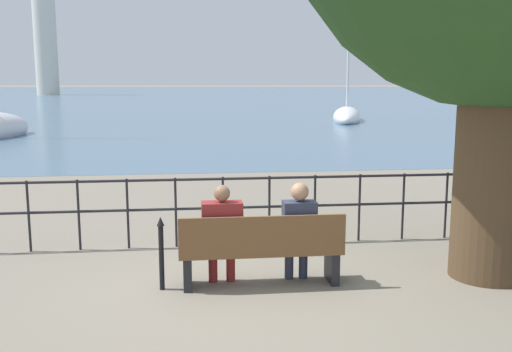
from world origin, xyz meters
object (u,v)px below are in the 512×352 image
park_bench (262,251)px  sailboat_1 (499,113)px  seated_person_left (222,231)px  sailboat_2 (347,116)px  seated_person_right (299,228)px  closed_umbrella (161,249)px  harbor_lighthouse (45,35)px

park_bench → sailboat_1: (20.95, 31.52, -0.11)m
seated_person_left → sailboat_2: 30.62m
park_bench → sailboat_1: sailboat_1 is taller
park_bench → sailboat_1: bearing=56.4°
seated_person_left → seated_person_right: (0.93, 0.00, 0.01)m
closed_umbrella → sailboat_2: (10.43, 29.09, -0.18)m
seated_person_left → closed_umbrella: (-0.72, -0.05, -0.19)m
seated_person_right → sailboat_2: (8.77, 29.03, -0.38)m
park_bench → closed_umbrella: park_bench is taller
seated_person_right → sailboat_1: bearing=56.9°
seated_person_left → sailboat_1: (21.41, 31.44, -0.36)m
seated_person_right → closed_umbrella: size_ratio=1.41×
seated_person_right → harbor_lighthouse: 115.04m
park_bench → harbor_lighthouse: (-28.19, 110.96, 11.12)m
park_bench → seated_person_right: 0.54m
seated_person_left → closed_umbrella: bearing=-175.7°
closed_umbrella → harbor_lighthouse: (-27.00, 110.94, 11.06)m
seated_person_left → harbor_lighthouse: harbor_lighthouse is taller
park_bench → closed_umbrella: bearing=179.0°
harbor_lighthouse → sailboat_1: bearing=-58.3°
park_bench → seated_person_left: bearing=170.7°
seated_person_right → sailboat_2: 30.33m
seated_person_left → sailboat_1: sailboat_1 is taller
closed_umbrella → sailboat_1: (22.14, 31.49, -0.17)m
park_bench → harbor_lighthouse: 115.03m
closed_umbrella → harbor_lighthouse: size_ratio=0.04×
closed_umbrella → sailboat_1: bearing=54.9°
closed_umbrella → sailboat_1: 38.50m
seated_person_right → sailboat_1: (20.48, 31.44, -0.36)m
harbor_lighthouse → closed_umbrella: bearing=-76.3°
closed_umbrella → harbor_lighthouse: harbor_lighthouse is taller
park_bench → seated_person_right: bearing=9.5°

